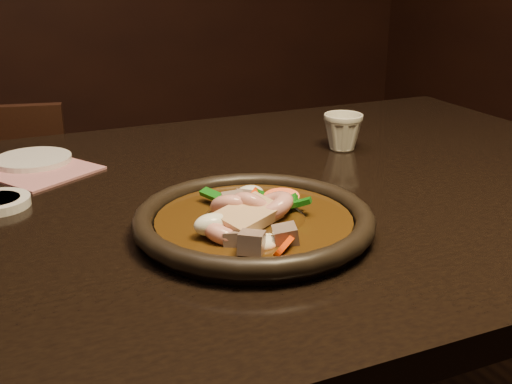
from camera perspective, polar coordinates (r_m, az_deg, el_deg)
name	(u,v)px	position (r m, az deg, el deg)	size (l,w,h in m)	color
table	(179,249)	(0.97, -6.85, -5.06)	(1.60, 0.90, 0.75)	black
chair	(5,244)	(1.67, -21.42, -4.31)	(0.45, 0.45, 0.79)	black
plate	(254,221)	(0.82, -0.19, -2.63)	(0.31, 0.31, 0.03)	black
stirfry	(252,219)	(0.81, -0.38, -2.45)	(0.17, 0.22, 0.07)	#362009
saucer_right	(33,160)	(1.16, -19.19, 2.67)	(0.13, 0.13, 0.01)	silver
tea_cup	(343,131)	(1.18, 7.73, 5.43)	(0.07, 0.07, 0.07)	beige
napkin	(42,171)	(1.11, -18.50, 1.77)	(0.15, 0.15, 0.00)	#B56F74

